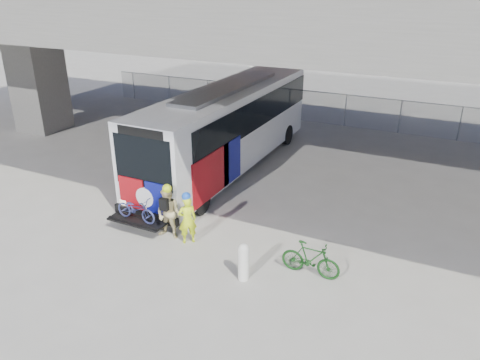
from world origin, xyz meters
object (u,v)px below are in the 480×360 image
Objects in this scene: bus at (228,122)px; cyclist_hivis at (187,219)px; bollard at (243,261)px; cyclist_tan at (168,213)px; bike_parked at (311,259)px.

cyclist_hivis is at bearing -73.94° from bus.
bus is at bearing -116.79° from cyclist_hivis.
bus is 8.67m from bollard.
bike_parked is at bearing -4.23° from cyclist_tan.
cyclist_tan reaches higher than cyclist_hivis.
cyclist_hivis reaches higher than bike_parked.
cyclist_hivis is at bearing -3.99° from cyclist_tan.
bollard is 2.70m from cyclist_hivis.
cyclist_tan is at bearing 90.49° from bike_parked.
cyclist_tan is at bearing -80.05° from bus.
bike_parked is at bearing 137.15° from cyclist_hivis.
cyclist_hivis is (-2.48, 1.04, 0.24)m from bollard.
bike_parked is at bearing -46.94° from bus.
cyclist_hivis is 0.71m from cyclist_tan.
cyclist_tan reaches higher than bollard.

